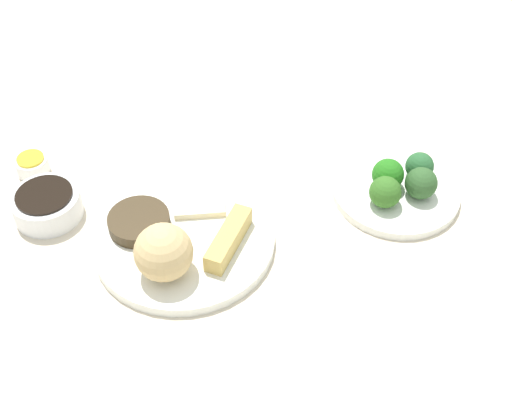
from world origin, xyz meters
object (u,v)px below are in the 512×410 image
object	(u,v)px
soy_sauce_bowl	(47,205)
broccoli_plate	(396,191)
main_plate	(184,240)
sauce_ramekin_hot_mustard	(32,166)

from	to	relation	value
soy_sauce_bowl	broccoli_plate	bearing A→B (deg)	177.04
main_plate	broccoli_plate	size ratio (longest dim) A/B	1.33
main_plate	broccoli_plate	distance (m)	0.35
sauce_ramekin_hot_mustard	soy_sauce_bowl	bearing A→B (deg)	107.89
main_plate	soy_sauce_bowl	xyz separation A→B (m)	(0.20, -0.09, 0.01)
main_plate	soy_sauce_bowl	world-z (taller)	soy_sauce_bowl
sauce_ramekin_hot_mustard	main_plate	bearing A→B (deg)	141.17
main_plate	soy_sauce_bowl	bearing A→B (deg)	-23.30
broccoli_plate	soy_sauce_bowl	bearing A→B (deg)	-2.96
soy_sauce_bowl	sauce_ramekin_hot_mustard	distance (m)	0.11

